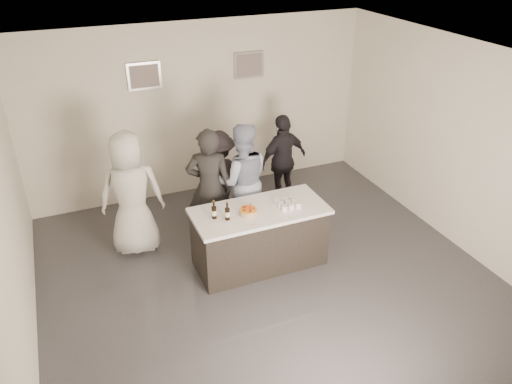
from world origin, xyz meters
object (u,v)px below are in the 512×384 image
(person_main_blue, at_px, (242,181))
(person_guest_left, at_px, (131,194))
(person_guest_right, at_px, (283,160))
(person_main_black, at_px, (210,188))
(beer_bottle_a, at_px, (214,210))
(beer_bottle_b, at_px, (227,211))
(person_guest_back, at_px, (218,178))
(bar_counter, at_px, (260,237))
(cake, at_px, (248,212))

(person_main_blue, bearing_deg, person_guest_left, 5.42)
(person_guest_right, bearing_deg, person_guest_left, -3.50)
(person_main_black, relative_size, person_guest_right, 1.15)
(beer_bottle_a, bearing_deg, person_guest_left, 131.49)
(beer_bottle_b, distance_m, person_guest_back, 1.49)
(bar_counter, bearing_deg, beer_bottle_a, 177.96)
(person_main_blue, bearing_deg, cake, 85.59)
(beer_bottle_b, distance_m, person_main_blue, 1.11)
(beer_bottle_b, height_order, person_guest_right, person_guest_right)
(beer_bottle_b, relative_size, person_guest_right, 0.16)
(person_guest_right, distance_m, person_guest_back, 1.21)
(person_guest_right, xyz_separation_m, person_guest_back, (-1.20, -0.14, -0.03))
(person_main_black, relative_size, person_main_blue, 1.01)
(bar_counter, bearing_deg, person_main_black, 118.82)
(bar_counter, distance_m, beer_bottle_a, 0.87)
(bar_counter, height_order, person_guest_back, person_guest_back)
(person_guest_right, bearing_deg, beer_bottle_a, 27.57)
(person_main_blue, bearing_deg, beer_bottle_a, 61.33)
(person_main_blue, distance_m, person_guest_left, 1.64)
(cake, bearing_deg, person_main_blue, 73.88)
(person_guest_right, relative_size, person_guest_back, 1.04)
(person_guest_left, relative_size, person_guest_right, 1.17)
(person_main_black, xyz_separation_m, person_guest_right, (1.52, 0.68, -0.12))
(bar_counter, xyz_separation_m, person_main_black, (-0.45, 0.82, 0.47))
(beer_bottle_a, bearing_deg, cake, -9.63)
(beer_bottle_a, distance_m, person_guest_right, 2.27)
(bar_counter, distance_m, beer_bottle_b, 0.77)
(beer_bottle_a, bearing_deg, person_guest_right, 40.78)
(beer_bottle_b, height_order, person_main_black, person_main_black)
(person_main_blue, relative_size, person_guest_back, 1.17)
(beer_bottle_a, height_order, person_main_blue, person_main_blue)
(beer_bottle_b, distance_m, person_guest_left, 1.55)
(beer_bottle_a, xyz_separation_m, person_main_blue, (0.72, 0.85, -0.12))
(bar_counter, distance_m, cake, 0.53)
(bar_counter, bearing_deg, person_guest_back, 95.82)
(cake, relative_size, beer_bottle_a, 0.92)
(bar_counter, bearing_deg, person_guest_left, 145.93)
(bar_counter, relative_size, person_main_black, 1.01)
(person_main_blue, distance_m, person_guest_right, 1.18)
(cake, distance_m, beer_bottle_a, 0.47)
(cake, xyz_separation_m, person_main_black, (-0.26, 0.88, -0.01))
(beer_bottle_a, distance_m, person_main_black, 0.83)
(beer_bottle_b, bearing_deg, cake, 3.88)
(person_main_black, relative_size, person_guest_left, 0.98)
(cake, height_order, person_guest_right, person_guest_right)
(beer_bottle_a, height_order, person_main_black, person_main_black)
(person_main_blue, xyz_separation_m, person_guest_back, (-0.21, 0.48, -0.13))
(beer_bottle_a, bearing_deg, person_guest_back, 69.16)
(cake, xyz_separation_m, person_main_blue, (0.27, 0.92, -0.02))
(person_main_blue, xyz_separation_m, person_guest_right, (0.99, 0.63, -0.11))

